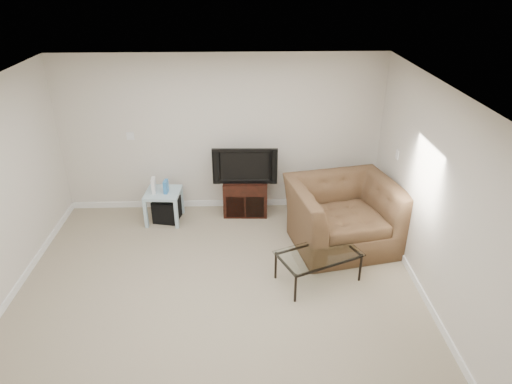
{
  "coord_description": "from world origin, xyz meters",
  "views": [
    {
      "loc": [
        0.32,
        -4.24,
        3.65
      ],
      "look_at": [
        0.5,
        1.2,
        0.9
      ],
      "focal_mm": 32.0,
      "sensor_mm": 36.0,
      "label": 1
    }
  ],
  "objects_px": {
    "side_table": "(164,206)",
    "television": "(245,164)",
    "recliner": "(344,205)",
    "tv_stand": "(245,196)",
    "coffee_table": "(318,266)",
    "subwoofer": "(167,209)"
  },
  "relations": [
    {
      "from": "side_table",
      "to": "television",
      "type": "bearing_deg",
      "value": 9.0
    },
    {
      "from": "recliner",
      "to": "tv_stand",
      "type": "bearing_deg",
      "value": 132.77
    },
    {
      "from": "recliner",
      "to": "coffee_table",
      "type": "bearing_deg",
      "value": -130.87
    },
    {
      "from": "side_table",
      "to": "subwoofer",
      "type": "xyz_separation_m",
      "value": [
        0.03,
        0.02,
        -0.07
      ]
    },
    {
      "from": "recliner",
      "to": "television",
      "type": "bearing_deg",
      "value": 133.59
    },
    {
      "from": "tv_stand",
      "to": "subwoofer",
      "type": "xyz_separation_m",
      "value": [
        -1.24,
        -0.21,
        -0.11
      ]
    },
    {
      "from": "tv_stand",
      "to": "side_table",
      "type": "distance_m",
      "value": 1.29
    },
    {
      "from": "subwoofer",
      "to": "tv_stand",
      "type": "bearing_deg",
      "value": 9.67
    },
    {
      "from": "television",
      "to": "coffee_table",
      "type": "bearing_deg",
      "value": -61.47
    },
    {
      "from": "side_table",
      "to": "coffee_table",
      "type": "height_order",
      "value": "side_table"
    },
    {
      "from": "recliner",
      "to": "coffee_table",
      "type": "relative_size",
      "value": 1.42
    },
    {
      "from": "coffee_table",
      "to": "subwoofer",
      "type": "bearing_deg",
      "value": 143.18
    },
    {
      "from": "tv_stand",
      "to": "recliner",
      "type": "bearing_deg",
      "value": -33.33
    },
    {
      "from": "recliner",
      "to": "coffee_table",
      "type": "height_order",
      "value": "recliner"
    },
    {
      "from": "tv_stand",
      "to": "coffee_table",
      "type": "height_order",
      "value": "tv_stand"
    },
    {
      "from": "television",
      "to": "coffee_table",
      "type": "relative_size",
      "value": 0.91
    },
    {
      "from": "television",
      "to": "recliner",
      "type": "height_order",
      "value": "recliner"
    },
    {
      "from": "subwoofer",
      "to": "recliner",
      "type": "relative_size",
      "value": 0.25
    },
    {
      "from": "television",
      "to": "side_table",
      "type": "height_order",
      "value": "television"
    },
    {
      "from": "side_table",
      "to": "recliner",
      "type": "xyz_separation_m",
      "value": [
        2.64,
        -0.75,
        0.38
      ]
    },
    {
      "from": "tv_stand",
      "to": "side_table",
      "type": "bearing_deg",
      "value": -167.49
    },
    {
      "from": "television",
      "to": "recliner",
      "type": "bearing_deg",
      "value": -32.98
    }
  ]
}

